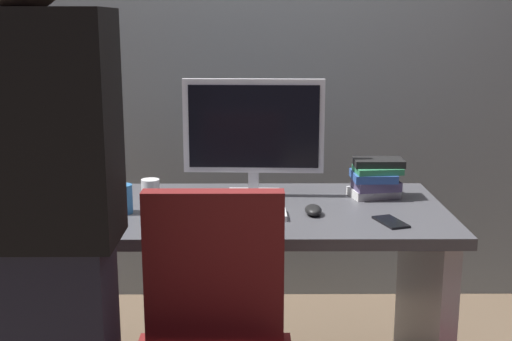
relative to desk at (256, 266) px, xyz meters
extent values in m
cube|color=#4C4C51|center=(0.00, 0.00, 0.21)|extent=(1.39, 0.74, 0.04)
cube|color=#B2B2B7|center=(-0.64, 0.00, -0.16)|extent=(0.06, 0.66, 0.69)
cube|color=#B2B2B7|center=(0.64, 0.00, -0.16)|extent=(0.06, 0.66, 0.69)
cube|color=maroon|center=(-0.12, -0.58, 0.22)|extent=(0.40, 0.06, 0.44)
cube|color=black|center=(-0.55, -0.74, 0.64)|extent=(0.40, 0.24, 0.58)
cube|color=silver|center=(-0.01, 0.17, 0.24)|extent=(0.21, 0.15, 0.02)
cube|color=silver|center=(-0.01, 0.17, 0.28)|extent=(0.04, 0.03, 0.08)
cube|color=silver|center=(-0.01, 0.17, 0.50)|extent=(0.54, 0.05, 0.36)
cube|color=black|center=(-0.01, 0.15, 0.50)|extent=(0.50, 0.03, 0.32)
cube|color=white|center=(-0.11, -0.12, 0.24)|extent=(0.43, 0.14, 0.02)
ellipsoid|color=black|center=(0.20, -0.10, 0.24)|extent=(0.06, 0.10, 0.03)
cylinder|color=#3372B2|center=(-0.47, -0.07, 0.28)|extent=(0.07, 0.07, 0.10)
cylinder|color=silver|center=(-0.40, 0.10, 0.27)|extent=(0.07, 0.07, 0.08)
cube|color=white|center=(0.46, 0.15, 0.24)|extent=(0.20, 0.16, 0.03)
cube|color=#594C72|center=(0.46, 0.13, 0.28)|extent=(0.19, 0.14, 0.04)
cube|color=#3359A5|center=(0.45, 0.14, 0.31)|extent=(0.17, 0.16, 0.03)
cube|color=#338C59|center=(0.47, 0.13, 0.34)|extent=(0.19, 0.14, 0.02)
cube|color=black|center=(0.47, 0.15, 0.36)|extent=(0.19, 0.12, 0.03)
cube|color=black|center=(0.46, -0.20, 0.23)|extent=(0.11, 0.16, 0.01)
camera|label=1|loc=(-0.01, -2.37, 0.90)|focal=46.96mm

